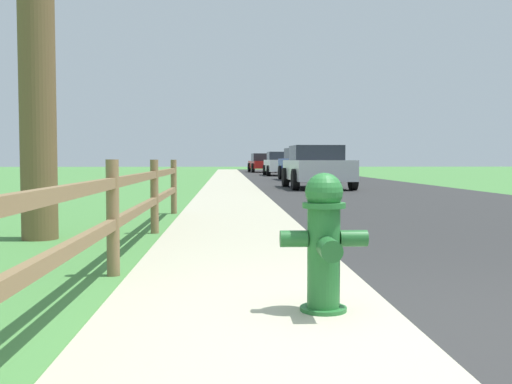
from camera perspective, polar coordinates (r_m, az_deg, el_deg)
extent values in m
plane|color=#48853F|center=(28.39, -0.54, 1.04)|extent=(120.00, 120.00, 0.00)
cube|color=#2D2D2D|center=(30.72, 5.85, 1.18)|extent=(7.00, 66.00, 0.01)
cube|color=#B6B196|center=(30.42, -6.35, 1.16)|extent=(6.00, 66.00, 0.01)
cube|color=#48853F|center=(30.55, -9.16, 1.16)|extent=(5.00, 66.00, 0.00)
cylinder|color=#287233|center=(4.01, 6.44, -6.16)|extent=(0.22, 0.22, 0.73)
cylinder|color=#287233|center=(4.08, 6.41, -10.99)|extent=(0.31, 0.31, 0.03)
cylinder|color=#287233|center=(3.97, 6.47, -1.26)|extent=(0.29, 0.29, 0.03)
sphere|color=#287233|center=(3.97, 6.48, 0.02)|extent=(0.25, 0.25, 0.25)
cube|color=#22612B|center=(3.96, 6.49, 1.20)|extent=(0.04, 0.04, 0.04)
cylinder|color=#22612B|center=(3.97, 3.61, -4.46)|extent=(0.18, 0.11, 0.11)
cylinder|color=#22612B|center=(4.03, 9.25, -4.37)|extent=(0.18, 0.11, 0.11)
cylinder|color=#22612B|center=(3.79, 6.98, -5.43)|extent=(0.14, 0.22, 0.14)
cylinder|color=olive|center=(5.29, -13.45, -2.44)|extent=(0.11, 0.11, 1.01)
cylinder|color=olive|center=(8.24, -9.62, -0.46)|extent=(0.11, 0.11, 1.01)
cylinder|color=olive|center=(11.22, -7.82, 0.48)|extent=(0.11, 0.11, 1.01)
cube|color=olive|center=(6.77, -11.11, -1.66)|extent=(0.07, 8.98, 0.09)
cube|color=olive|center=(6.75, -11.14, 1.33)|extent=(0.07, 8.98, 0.09)
cube|color=#B7BABF|center=(21.22, 5.85, 2.09)|extent=(2.04, 4.27, 0.69)
cube|color=#1E232B|center=(21.50, 5.72, 3.72)|extent=(1.75, 1.91, 0.52)
cylinder|color=black|center=(22.38, 2.81, 1.40)|extent=(0.24, 0.72, 0.71)
cylinder|color=black|center=(22.70, 7.67, 1.40)|extent=(0.24, 0.72, 0.71)
cylinder|color=black|center=(19.78, 3.75, 1.18)|extent=(0.24, 0.72, 0.71)
cylinder|color=black|center=(20.14, 9.21, 1.18)|extent=(0.24, 0.72, 0.71)
cube|color=navy|center=(29.49, 4.68, 2.45)|extent=(2.23, 4.98, 0.77)
cube|color=#1E232B|center=(29.62, 4.63, 3.69)|extent=(1.83, 2.32, 0.51)
cylinder|color=black|center=(30.81, 2.37, 1.86)|extent=(0.27, 0.73, 0.71)
cylinder|color=black|center=(31.17, 5.87, 1.86)|extent=(0.27, 0.73, 0.71)
cylinder|color=black|center=(27.84, 3.33, 1.73)|extent=(0.27, 0.73, 0.71)
cylinder|color=black|center=(28.23, 7.18, 1.73)|extent=(0.27, 0.73, 0.71)
cube|color=white|center=(38.62, 2.35, 2.54)|extent=(1.88, 4.93, 0.73)
cube|color=#1E232B|center=(38.79, 2.33, 3.45)|extent=(1.63, 2.13, 0.51)
cylinder|color=black|center=(40.06, 0.83, 2.11)|extent=(0.23, 0.67, 0.67)
cylinder|color=black|center=(40.24, 3.42, 2.11)|extent=(0.23, 0.67, 0.67)
cylinder|color=black|center=(37.02, 1.20, 2.03)|extent=(0.23, 0.67, 0.67)
cylinder|color=black|center=(37.22, 3.99, 2.03)|extent=(0.23, 0.67, 0.67)
cube|color=maroon|center=(49.03, 0.58, 2.62)|extent=(2.11, 4.97, 0.61)
cube|color=#1E232B|center=(49.13, 0.57, 3.33)|extent=(1.72, 2.15, 0.61)
cylinder|color=black|center=(50.44, -0.65, 2.35)|extent=(0.27, 0.76, 0.75)
cylinder|color=black|center=(50.65, 1.40, 2.35)|extent=(0.27, 0.76, 0.75)
cylinder|color=black|center=(47.43, -0.29, 2.31)|extent=(0.27, 0.76, 0.75)
cylinder|color=black|center=(47.66, 1.89, 2.31)|extent=(0.27, 0.76, 0.75)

